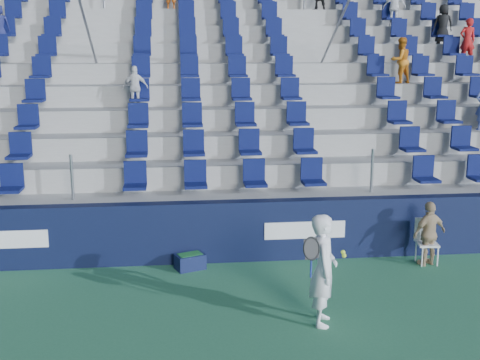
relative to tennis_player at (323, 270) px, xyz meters
name	(u,v)px	position (x,y,z in m)	size (l,w,h in m)	color
ground	(247,334)	(-1.19, -0.24, -0.86)	(70.00, 70.00, 0.00)	#32754E
sponsor_wall	(228,231)	(-1.19, 2.91, -0.26)	(24.00, 0.32, 1.20)	black
grandstand	(212,121)	(-1.19, 8.00, 1.27)	(24.00, 8.17, 6.63)	#9F9F9A
tennis_player	(323,270)	(0.00, 0.00, 0.00)	(0.69, 0.70, 1.72)	white
line_judge_chair	(426,238)	(2.63, 2.40, -0.36)	(0.43, 0.44, 0.88)	white
line_judge	(429,233)	(2.63, 2.26, -0.23)	(0.74, 0.31, 1.26)	tan
ball_bin	(190,261)	(-1.95, 2.51, -0.70)	(0.62, 0.52, 0.30)	#10173A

